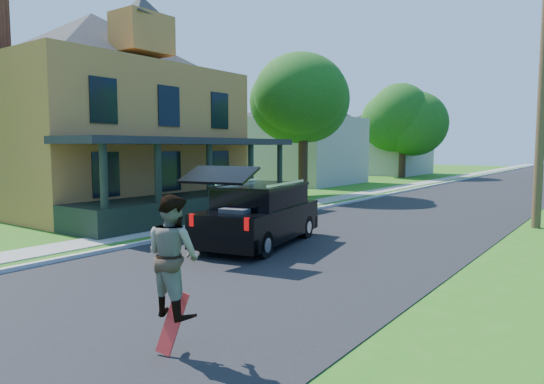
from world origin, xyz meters
The scene contains 14 objects.
ground centered at (0.00, 0.00, 0.00)m, with size 140.00×140.00×0.00m, color #246614.
street centered at (0.00, 20.00, 0.00)m, with size 8.00×120.00×0.02m, color black.
curb centered at (-4.05, 20.00, 0.00)m, with size 0.15×120.00×0.12m, color #B0B0AA.
sidewalk centered at (-5.60, 20.00, 0.00)m, with size 1.30×120.00×0.03m, color gray.
front_walk centered at (-9.50, 6.00, 0.00)m, with size 6.50×1.20×0.03m, color gray.
main_house centered at (-12.80, 5.99, 4.92)m, with size 15.56×15.56×10.10m.
neighbor_house_mid centered at (-13.50, 24.00, 4.19)m, with size 12.78×12.78×8.30m.
neighbor_house_far centered at (-13.50, 40.00, 4.19)m, with size 12.78×12.78×8.30m.
black_suv centered at (-1.40, 3.37, 0.88)m, with size 2.81×5.23×2.31m.
skateboarder centered at (2.06, -3.00, 1.33)m, with size 0.84×0.68×1.64m.
skateboard centered at (2.13, -3.09, 0.42)m, with size 0.33×0.34×0.84m.
tree_left_mid centered at (-7.96, 15.94, 5.76)m, with size 6.34×6.37×8.88m.
tree_left_far centered at (-9.70, 35.46, 5.66)m, with size 6.82×6.50×8.82m.
utility_pole_near centered at (4.50, 11.30, 5.04)m, with size 1.80×0.37×9.77m.
Camera 1 is at (6.89, -7.36, 2.78)m, focal length 32.00 mm.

